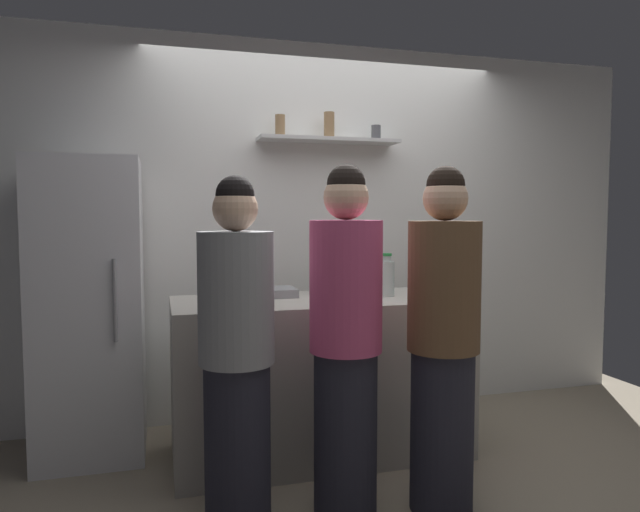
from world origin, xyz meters
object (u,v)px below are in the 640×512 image
object	(u,v)px
water_bottle_plastic	(387,277)
person_grey_hoodie	(237,356)
baking_pan	(267,292)
wine_bottle_green_glass	(262,285)
refrigerator	(90,308)
utensil_holder	(334,288)
person_pink_top	(346,343)
wine_bottle_pale_glass	(315,276)
person_brown_jacket	(443,343)

from	to	relation	value
water_bottle_plastic	person_grey_hoodie	bearing A→B (deg)	-146.30
baking_pan	wine_bottle_green_glass	bearing A→B (deg)	-104.47
refrigerator	wine_bottle_green_glass	distance (m)	1.09
baking_pan	utensil_holder	distance (m)	0.41
wine_bottle_green_glass	person_pink_top	xyz separation A→B (m)	(0.31, -0.48, -0.23)
wine_bottle_pale_glass	wine_bottle_green_glass	bearing A→B (deg)	-134.09
refrigerator	person_brown_jacket	size ratio (longest dim) A/B	1.06
refrigerator	person_brown_jacket	bearing A→B (deg)	-34.16
utensil_holder	wine_bottle_green_glass	xyz separation A→B (m)	(-0.47, -0.21, 0.06)
wine_bottle_pale_glass	utensil_holder	bearing A→B (deg)	-73.54
person_brown_jacket	water_bottle_plastic	bearing A→B (deg)	153.94
wine_bottle_green_glass	wine_bottle_pale_glass	bearing A→B (deg)	45.91
baking_pan	wine_bottle_pale_glass	xyz separation A→B (m)	(0.31, 0.05, 0.08)
wine_bottle_pale_glass	wine_bottle_green_glass	size ratio (longest dim) A/B	0.92
refrigerator	baking_pan	bearing A→B (deg)	-10.53
person_grey_hoodie	refrigerator	bearing A→B (deg)	39.56
wine_bottle_pale_glass	person_grey_hoodie	bearing A→B (deg)	-124.45
wine_bottle_pale_glass	person_grey_hoodie	world-z (taller)	person_grey_hoodie
water_bottle_plastic	person_pink_top	xyz separation A→B (m)	(-0.48, -0.68, -0.23)
wine_bottle_pale_glass	person_grey_hoodie	xyz separation A→B (m)	(-0.60, -0.88, -0.25)
baking_pan	person_pink_top	size ratio (longest dim) A/B	0.21
wine_bottle_pale_glass	water_bottle_plastic	xyz separation A→B (m)	(0.39, -0.22, 0.01)
water_bottle_plastic	person_pink_top	world-z (taller)	person_pink_top
baking_pan	wine_bottle_green_glass	xyz separation A→B (m)	(-0.10, -0.37, 0.09)
wine_bottle_green_glass	water_bottle_plastic	bearing A→B (deg)	14.39
refrigerator	wine_bottle_green_glass	world-z (taller)	refrigerator
wine_bottle_pale_glass	wine_bottle_green_glass	xyz separation A→B (m)	(-0.41, -0.42, 0.01)
utensil_holder	water_bottle_plastic	xyz separation A→B (m)	(0.33, -0.01, 0.06)
water_bottle_plastic	refrigerator	bearing A→B (deg)	168.29
wine_bottle_green_glass	person_brown_jacket	size ratio (longest dim) A/B	0.19
refrigerator	person_grey_hoodie	xyz separation A→B (m)	(0.72, -1.02, -0.09)
refrigerator	wine_bottle_green_glass	size ratio (longest dim) A/B	5.55
baking_pan	person_grey_hoodie	distance (m)	0.89
baking_pan	utensil_holder	xyz separation A→B (m)	(0.37, -0.16, 0.03)
person_brown_jacket	wine_bottle_pale_glass	bearing A→B (deg)	175.89
wine_bottle_pale_glass	person_brown_jacket	size ratio (longest dim) A/B	0.17
utensil_holder	wine_bottle_green_glass	size ratio (longest dim) A/B	0.70
person_grey_hoodie	person_pink_top	bearing A→B (deg)	-88.56
utensil_holder	person_grey_hoodie	xyz separation A→B (m)	(-0.66, -0.67, -0.20)
wine_bottle_green_glass	person_grey_hoodie	xyz separation A→B (m)	(-0.19, -0.46, -0.26)
water_bottle_plastic	person_brown_jacket	distance (m)	0.82
person_pink_top	person_brown_jacket	bearing A→B (deg)	-146.43
person_grey_hoodie	person_pink_top	world-z (taller)	person_pink_top
utensil_holder	wine_bottle_pale_glass	size ratio (longest dim) A/B	0.76
baking_pan	person_pink_top	distance (m)	0.89
person_grey_hoodie	person_pink_top	xyz separation A→B (m)	(0.51, -0.02, 0.03)
baking_pan	wine_bottle_green_glass	world-z (taller)	wine_bottle_green_glass
wine_bottle_pale_glass	baking_pan	bearing A→B (deg)	-171.03
utensil_holder	person_pink_top	size ratio (longest dim) A/B	0.13
person_grey_hoodie	water_bottle_plastic	bearing A→B (deg)	-52.19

